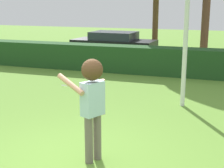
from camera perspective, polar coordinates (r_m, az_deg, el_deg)
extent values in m
plane|color=olive|center=(5.94, -6.84, -13.42)|extent=(60.00, 60.00, 0.00)
cylinder|color=slate|center=(5.80, -3.95, -9.43)|extent=(0.14, 0.14, 0.84)
cylinder|color=slate|center=(5.93, -2.51, -8.89)|extent=(0.14, 0.14, 0.84)
cube|color=silver|center=(5.63, -3.32, -2.48)|extent=(0.36, 0.44, 0.58)
cylinder|color=tan|center=(5.62, -7.05, -0.05)|extent=(0.60, 0.34, 0.30)
cylinder|color=tan|center=(5.79, -1.62, -2.20)|extent=(0.09, 0.09, 0.62)
sphere|color=tan|center=(5.52, -3.38, 2.12)|extent=(0.22, 0.22, 0.22)
sphere|color=#51351E|center=(5.51, -3.39, 2.42)|extent=(0.36, 0.36, 0.36)
cylinder|color=white|center=(5.82, -7.37, -0.36)|extent=(0.25, 0.25, 0.10)
cylinder|color=silver|center=(8.83, 12.68, 13.10)|extent=(0.12, 0.12, 5.30)
cube|color=#214A20|center=(12.97, 8.27, 3.90)|extent=(23.98, 0.90, 1.04)
cube|color=black|center=(17.22, 0.31, 6.63)|extent=(4.29, 1.94, 0.55)
cube|color=#2D333D|center=(17.17, 0.31, 8.20)|extent=(2.29, 1.69, 0.40)
cylinder|color=black|center=(17.57, 5.83, 5.79)|extent=(0.60, 0.14, 0.60)
cylinder|color=black|center=(15.96, 4.07, 5.03)|extent=(0.60, 0.14, 0.60)
cylinder|color=black|center=(18.61, -2.92, 6.29)|extent=(0.60, 0.14, 0.60)
cylinder|color=black|center=(17.11, -5.36, 5.59)|extent=(0.60, 0.14, 0.60)
cylinder|color=brown|center=(17.05, 15.75, 13.15)|extent=(0.37, 0.37, 5.36)
cylinder|color=brown|center=(18.12, 7.40, 11.54)|extent=(0.30, 0.30, 4.10)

